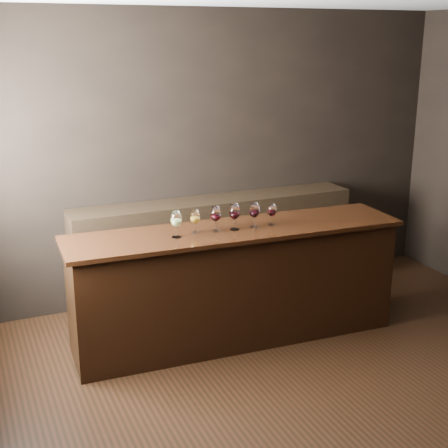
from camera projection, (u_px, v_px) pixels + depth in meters
name	position (u px, v px, depth m)	size (l,w,h in m)	color
ground	(331.00, 395.00, 4.58)	(5.00, 5.00, 0.00)	black
room_shell	(305.00, 152.00, 4.07)	(5.02, 4.52, 2.81)	black
bar_counter	(235.00, 286.00, 5.33)	(2.76, 0.60, 0.97)	black
bar_top	(236.00, 230.00, 5.18)	(2.86, 0.66, 0.04)	black
back_bar_shelf	(215.00, 249.00, 6.19)	(2.84, 0.40, 1.02)	black
glass_white	(176.00, 220.00, 4.90)	(0.09, 0.09, 0.21)	white
glass_amber	(195.00, 218.00, 5.03)	(0.08, 0.08, 0.19)	white
glass_red_a	(216.00, 215.00, 5.06)	(0.09, 0.09, 0.21)	white
glass_red_b	(234.00, 212.00, 5.10)	(0.09, 0.09, 0.22)	white
glass_red_c	(254.00, 211.00, 5.17)	(0.09, 0.09, 0.21)	white
glass_red_d	(272.00, 211.00, 5.24)	(0.08, 0.08, 0.18)	white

